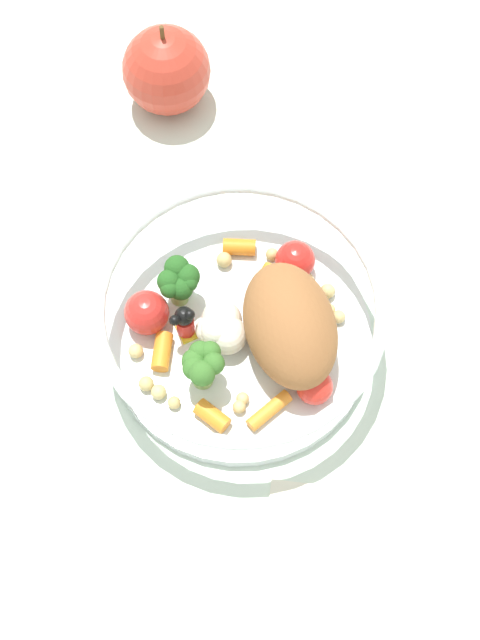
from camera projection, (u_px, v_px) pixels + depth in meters
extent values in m
plane|color=silver|center=(228.00, 349.00, 0.62)|extent=(2.40, 2.40, 0.00)
cylinder|color=white|center=(240.00, 337.00, 0.62)|extent=(0.20, 0.20, 0.01)
torus|color=white|center=(240.00, 306.00, 0.57)|extent=(0.20, 0.20, 0.01)
ellipsoid|color=#935B33|center=(290.00, 325.00, 0.58)|extent=(0.10, 0.12, 0.06)
cylinder|color=#8EB766|center=(202.00, 374.00, 0.59)|extent=(0.02, 0.02, 0.02)
sphere|color=#386B28|center=(208.00, 362.00, 0.56)|extent=(0.02, 0.02, 0.02)
sphere|color=#386B28|center=(210.00, 352.00, 0.57)|extent=(0.02, 0.02, 0.02)
sphere|color=#386B28|center=(200.00, 352.00, 0.57)|extent=(0.02, 0.02, 0.02)
sphere|color=#386B28|center=(194.00, 361.00, 0.57)|extent=(0.02, 0.02, 0.02)
sphere|color=#386B28|center=(195.00, 368.00, 0.56)|extent=(0.02, 0.02, 0.02)
sphere|color=#386B28|center=(202.00, 373.00, 0.56)|extent=(0.02, 0.02, 0.02)
cylinder|color=#7FAD5B|center=(179.00, 293.00, 0.61)|extent=(0.01, 0.01, 0.02)
sphere|color=#23561E|center=(189.00, 283.00, 0.60)|extent=(0.01, 0.01, 0.01)
sphere|color=#23561E|center=(187.00, 276.00, 0.60)|extent=(0.02, 0.02, 0.02)
sphere|color=#23561E|center=(177.00, 268.00, 0.60)|extent=(0.02, 0.02, 0.02)
sphere|color=#23561E|center=(171.00, 276.00, 0.60)|extent=(0.01, 0.01, 0.01)
sphere|color=#23561E|center=(169.00, 281.00, 0.60)|extent=(0.02, 0.02, 0.02)
sphere|color=#23561E|center=(170.00, 288.00, 0.59)|extent=(0.01, 0.01, 0.01)
sphere|color=#23561E|center=(181.00, 288.00, 0.60)|extent=(0.02, 0.02, 0.02)
sphere|color=silver|center=(227.00, 330.00, 0.60)|extent=(0.03, 0.03, 0.03)
sphere|color=silver|center=(222.00, 320.00, 0.60)|extent=(0.03, 0.03, 0.03)
sphere|color=silver|center=(210.00, 325.00, 0.60)|extent=(0.02, 0.02, 0.02)
sphere|color=silver|center=(216.00, 330.00, 0.59)|extent=(0.02, 0.02, 0.02)
cube|color=yellow|center=(185.00, 335.00, 0.61)|extent=(0.02, 0.02, 0.00)
cylinder|color=red|center=(184.00, 329.00, 0.60)|extent=(0.02, 0.02, 0.02)
sphere|color=black|center=(183.00, 320.00, 0.59)|extent=(0.01, 0.01, 0.01)
sphere|color=black|center=(190.00, 314.00, 0.58)|extent=(0.01, 0.01, 0.01)
sphere|color=black|center=(175.00, 320.00, 0.58)|extent=(0.01, 0.01, 0.01)
cylinder|color=orange|center=(262.00, 279.00, 0.62)|extent=(0.02, 0.03, 0.01)
cylinder|color=orange|center=(269.00, 410.00, 0.58)|extent=(0.03, 0.03, 0.01)
cylinder|color=orange|center=(162.00, 352.00, 0.60)|extent=(0.02, 0.03, 0.01)
cylinder|color=orange|center=(239.00, 247.00, 0.63)|extent=(0.03, 0.02, 0.01)
cylinder|color=orange|center=(212.00, 416.00, 0.58)|extent=(0.03, 0.02, 0.01)
sphere|color=red|center=(146.00, 315.00, 0.60)|extent=(0.03, 0.03, 0.03)
sphere|color=red|center=(315.00, 387.00, 0.58)|extent=(0.03, 0.03, 0.03)
sphere|color=red|center=(295.00, 261.00, 0.62)|extent=(0.03, 0.03, 0.03)
sphere|color=#D1B775|center=(307.00, 281.00, 0.62)|extent=(0.01, 0.01, 0.01)
sphere|color=#D1B775|center=(243.00, 399.00, 0.58)|extent=(0.01, 0.01, 0.01)
sphere|color=#D1B775|center=(136.00, 351.00, 0.60)|extent=(0.01, 0.01, 0.01)
sphere|color=tan|center=(329.00, 310.00, 0.61)|extent=(0.01, 0.01, 0.01)
sphere|color=#D1B775|center=(328.00, 291.00, 0.62)|extent=(0.01, 0.01, 0.01)
sphere|color=tan|center=(146.00, 384.00, 0.59)|extent=(0.01, 0.01, 0.01)
sphere|color=tan|center=(272.00, 254.00, 0.63)|extent=(0.01, 0.01, 0.01)
sphere|color=#D1B775|center=(239.00, 407.00, 0.58)|extent=(0.01, 0.01, 0.01)
sphere|color=tan|center=(224.00, 260.00, 0.63)|extent=(0.01, 0.01, 0.01)
sphere|color=tan|center=(174.00, 403.00, 0.58)|extent=(0.01, 0.01, 0.01)
sphere|color=#D1B775|center=(159.00, 392.00, 0.59)|extent=(0.01, 0.01, 0.01)
sphere|color=#D1B775|center=(339.00, 317.00, 0.61)|extent=(0.01, 0.01, 0.01)
sphere|color=#BC3828|center=(166.00, 70.00, 0.68)|extent=(0.07, 0.07, 0.07)
cylinder|color=brown|center=(162.00, 32.00, 0.65)|extent=(0.00, 0.00, 0.01)
cube|color=silver|center=(339.00, 598.00, 0.54)|extent=(0.13, 0.16, 0.01)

